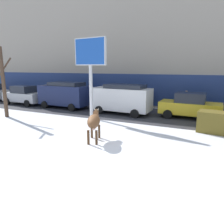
% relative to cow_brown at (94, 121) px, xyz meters
% --- Properties ---
extents(ground_plane, '(120.00, 120.00, 0.00)m').
position_rel_cow_brown_xyz_m(ground_plane, '(0.18, -0.58, -0.99)').
color(ground_plane, white).
extents(road_strip, '(60.00, 5.60, 0.01)m').
position_rel_cow_brown_xyz_m(road_strip, '(0.18, 6.71, -0.99)').
color(road_strip, '#333338').
rests_on(road_strip, ground).
extents(building_facade, '(44.00, 6.10, 13.00)m').
position_rel_cow_brown_xyz_m(building_facade, '(0.18, 12.85, 5.49)').
color(building_facade, '#A39989').
rests_on(building_facade, ground).
extents(cow_brown, '(1.05, 1.92, 1.54)m').
position_rel_cow_brown_xyz_m(cow_brown, '(0.00, 0.00, 0.00)').
color(cow_brown, brown).
rests_on(cow_brown, ground).
extents(billboard, '(2.53, 0.52, 5.56)m').
position_rel_cow_brown_xyz_m(billboard, '(-2.48, 4.03, 3.32)').
color(billboard, silver).
rests_on(billboard, ground).
extents(car_silver_sedan, '(4.27, 2.12, 1.84)m').
position_rel_cow_brown_xyz_m(car_silver_sedan, '(-11.48, 6.37, -0.09)').
color(car_silver_sedan, '#B7BABF').
rests_on(car_silver_sedan, ground).
extents(car_navy_van, '(4.67, 2.27, 2.32)m').
position_rel_cow_brown_xyz_m(car_navy_van, '(-6.68, 6.53, 0.25)').
color(car_navy_van, '#19234C').
rests_on(car_navy_van, ground).
extents(car_white_van, '(4.67, 2.27, 2.32)m').
position_rel_cow_brown_xyz_m(car_white_van, '(-1.09, 6.42, 0.25)').
color(car_white_van, white).
rests_on(car_white_van, ground).
extents(car_yellow_sedan, '(4.27, 2.12, 1.84)m').
position_rel_cow_brown_xyz_m(car_yellow_sedan, '(3.95, 7.01, -0.09)').
color(car_yellow_sedan, gold).
rests_on(car_yellow_sedan, ground).
extents(pedestrian_near_billboard, '(0.36, 0.24, 1.73)m').
position_rel_cow_brown_xyz_m(pedestrian_near_billboard, '(3.43, 9.48, -0.11)').
color(pedestrian_near_billboard, '#282833').
rests_on(pedestrian_near_billboard, ground).
extents(pedestrian_by_cars, '(0.36, 0.24, 1.73)m').
position_rel_cow_brown_xyz_m(pedestrian_by_cars, '(-0.70, 9.48, -0.11)').
color(pedestrian_by_cars, '#282833').
rests_on(pedestrian_by_cars, ground).
extents(pedestrian_far_left, '(0.36, 0.24, 1.73)m').
position_rel_cow_brown_xyz_m(pedestrian_far_left, '(0.38, 9.48, -0.11)').
color(pedestrian_far_left, '#282833').
rests_on(pedestrian_far_left, ground).
extents(bare_tree_left_lot, '(1.36, 1.38, 5.28)m').
position_rel_cow_brown_xyz_m(bare_tree_left_lot, '(-8.46, 1.83, 1.71)').
color(bare_tree_left_lot, '#4C3828').
rests_on(bare_tree_left_lot, ground).
extents(dumpster, '(1.84, 1.33, 1.20)m').
position_rel_cow_brown_xyz_m(dumpster, '(5.49, 3.97, -0.39)').
color(dumpster, brown).
rests_on(dumpster, ground).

